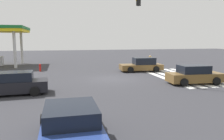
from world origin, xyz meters
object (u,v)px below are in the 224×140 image
object	(u,v)px
car_1	(142,65)
car_3	(14,84)
car_2	(194,75)
traffic_signal_mast	(210,13)
fire_hydrant	(40,68)
pedestrian	(150,60)
car_0	(71,127)

from	to	relation	value
car_1	car_3	xyz separation A→B (m)	(-7.89, 11.90, 0.00)
car_2	traffic_signal_mast	bearing A→B (deg)	-98.31
car_2	fire_hydrant	xyz separation A→B (m)	(9.99, 12.72, -0.27)
pedestrian	fire_hydrant	bearing A→B (deg)	-43.30
car_1	pedestrian	size ratio (longest dim) A/B	3.06
traffic_signal_mast	car_3	xyz separation A→B (m)	(1.72, 13.04, -4.63)
traffic_signal_mast	car_3	bearing A→B (deg)	37.47
car_1	traffic_signal_mast	bearing A→B (deg)	99.98
traffic_signal_mast	fire_hydrant	distance (m)	17.91
fire_hydrant	car_2	bearing A→B (deg)	-128.15
car_0	car_2	distance (m)	13.12
fire_hydrant	pedestrian	bearing A→B (deg)	-85.77
car_0	fire_hydrant	distance (m)	18.40
pedestrian	fire_hydrant	xyz separation A→B (m)	(-1.00, 13.59, -0.43)
car_1	fire_hydrant	world-z (taller)	car_1
car_2	fire_hydrant	bearing A→B (deg)	145.46
car_0	pedestrian	size ratio (longest dim) A/B	2.94
traffic_signal_mast	fire_hydrant	world-z (taller)	traffic_signal_mast
traffic_signal_mast	pedestrian	world-z (taller)	traffic_signal_mast
traffic_signal_mast	fire_hydrant	bearing A→B (deg)	0.44
car_3	car_0	bearing A→B (deg)	-70.05
car_0	car_1	distance (m)	17.96
car_1	car_3	size ratio (longest dim) A/B	1.12
car_2	car_3	world-z (taller)	car_2
car_0	fire_hydrant	xyz separation A→B (m)	(18.23, 2.51, -0.21)
car_2	car_3	xyz separation A→B (m)	(-0.37, 13.49, 0.01)
traffic_signal_mast	car_2	bearing A→B (deg)	-56.92
car_0	fire_hydrant	bearing A→B (deg)	-172.12
car_2	pedestrian	xyz separation A→B (m)	(10.99, -0.88, 0.16)
fire_hydrant	car_3	bearing A→B (deg)	175.74
car_0	car_2	size ratio (longest dim) A/B	1.03
traffic_signal_mast	pedestrian	size ratio (longest dim) A/B	4.72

